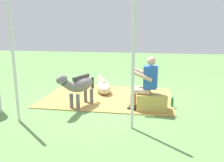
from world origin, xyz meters
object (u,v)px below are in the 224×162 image
Objects in this scene: soda_bottle at (172,102)px; tent_pole_left at (133,64)px; pony_lying at (103,86)px; tent_pole_right at (14,61)px; pony_standing at (79,86)px; person_seated at (146,82)px; hay_bale at (152,102)px.

tent_pole_left is (0.88, 1.38, 1.14)m from soda_bottle.
tent_pole_right is at bearing 62.13° from pony_lying.
pony_standing is 0.50× the size of tent_pole_left.
pony_lying is (1.30, -1.33, -0.51)m from person_seated.
tent_pole_left is (0.22, 1.10, 0.58)m from person_seated.
pony_lying is at bearing -45.60° from person_seated.
pony_lying is 4.75× the size of soda_bottle.
person_seated is 1.26m from tent_pole_left.
hay_bale is 1.98m from pony_lying.
tent_pole_left is at bearing 113.98° from pony_lying.
person_seated is 1.61m from pony_standing.
hay_bale is 1.57m from tent_pole_left.
tent_pole_right is at bearing 46.63° from pony_standing.
person_seated is 0.51× the size of tent_pole_right.
tent_pole_left is (-1.38, 1.02, 0.72)m from pony_standing.
person_seated is at bearing -156.39° from tent_pole_right.
person_seated is at bearing 134.40° from pony_lying.
tent_pole_left reaches higher than soda_bottle.
person_seated is 0.51× the size of tent_pole_left.
soda_bottle is at bearing -122.38° from tent_pole_left.
hay_bale is 2.47× the size of soda_bottle.
soda_bottle is at bearing -170.85° from pony_standing.
pony_standing reaches higher than pony_lying.
tent_pole_right is at bearing 22.16° from hay_bale.
tent_pole_left reaches higher than person_seated.
person_seated is at bearing -4.84° from hay_bale.
pony_standing is at bearing 1.99° from hay_bale.
pony_lying is at bearing -42.60° from hay_bale.
pony_standing is 0.96× the size of pony_lying.
tent_pole_left is 1.00× the size of tent_pole_right.
person_seated is at bearing -177.33° from pony_standing.
person_seated is at bearing -101.45° from tent_pole_left.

